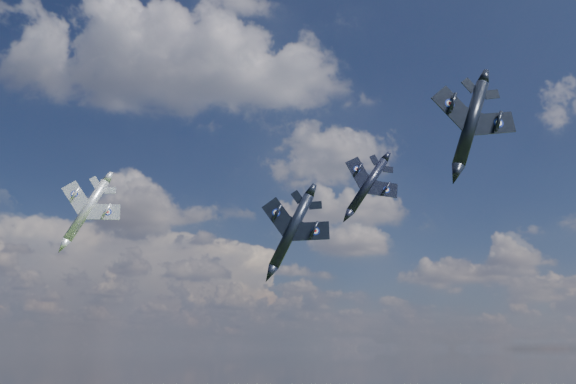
{
  "coord_description": "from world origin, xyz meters",
  "views": [
    {
      "loc": [
        -0.65,
        -68.89,
        60.54
      ],
      "look_at": [
        3.97,
        13.61,
        83.72
      ],
      "focal_mm": 35.0,
      "sensor_mm": 36.0,
      "label": 1
    }
  ],
  "objects_px": {
    "jet_left_silver": "(87,210)",
    "jet_high_navy": "(367,186)",
    "jet_right_navy": "(471,123)",
    "jet_lead_navy": "(292,230)"
  },
  "relations": [
    {
      "from": "jet_left_silver",
      "to": "jet_lead_navy",
      "type": "bearing_deg",
      "value": -29.03
    },
    {
      "from": "jet_lead_navy",
      "to": "jet_right_navy",
      "type": "distance_m",
      "value": 31.66
    },
    {
      "from": "jet_right_navy",
      "to": "jet_high_navy",
      "type": "height_order",
      "value": "jet_high_navy"
    },
    {
      "from": "jet_lead_navy",
      "to": "jet_right_navy",
      "type": "height_order",
      "value": "jet_right_navy"
    },
    {
      "from": "jet_lead_navy",
      "to": "jet_left_silver",
      "type": "height_order",
      "value": "jet_left_silver"
    },
    {
      "from": "jet_lead_navy",
      "to": "jet_left_silver",
      "type": "bearing_deg",
      "value": 166.24
    },
    {
      "from": "jet_left_silver",
      "to": "jet_high_navy",
      "type": "bearing_deg",
      "value": -10.38
    },
    {
      "from": "jet_lead_navy",
      "to": "jet_right_navy",
      "type": "xyz_separation_m",
      "value": [
        18.86,
        -24.29,
        7.54
      ]
    },
    {
      "from": "jet_right_navy",
      "to": "jet_high_navy",
      "type": "distance_m",
      "value": 35.85
    },
    {
      "from": "jet_lead_navy",
      "to": "jet_right_navy",
      "type": "relative_size",
      "value": 1.1
    }
  ]
}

